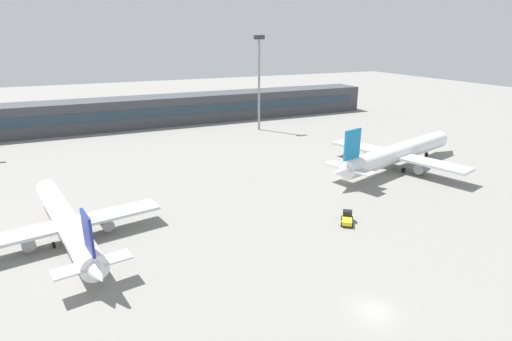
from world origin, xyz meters
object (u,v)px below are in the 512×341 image
baggage_tug_yellow (347,218)px  floodlight_tower_west (259,77)px  airplane_mid (399,153)px  airplane_near (66,220)px

baggage_tug_yellow → floodlight_tower_west: (15.33, 65.41, 15.12)m
airplane_mid → floodlight_tower_west: (-11.86, 47.06, 12.53)m
airplane_near → airplane_mid: (66.70, 5.85, 0.58)m
airplane_mid → airplane_near: bearing=-175.0°
airplane_near → floodlight_tower_west: size_ratio=1.34×
airplane_near → baggage_tug_yellow: size_ratio=9.83×
airplane_near → baggage_tug_yellow: bearing=-17.6°
airplane_near → baggage_tug_yellow: (39.51, -12.50, -2.01)m
airplane_near → baggage_tug_yellow: 41.49m
baggage_tug_yellow → airplane_near: bearing=162.4°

